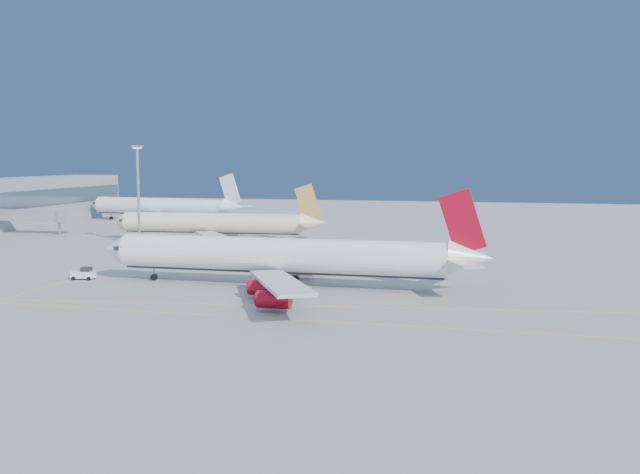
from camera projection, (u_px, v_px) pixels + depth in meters
The scene contains 9 objects.
ground at pixel (276, 297), 110.01m from camera, with size 500.00×500.00×0.00m, color slate.
terminal at pixel (0, 203), 218.44m from camera, with size 18.40×110.00×15.00m.
jet_bridge at pixel (37, 216), 200.98m from camera, with size 23.60×3.60×6.90m.
taxiway_lines at pixel (204, 286), 119.61m from camera, with size 118.86×140.00×0.02m.
airliner_virgin at pixel (287, 256), 119.12m from camera, with size 67.68×61.01×16.75m.
airliner_etihad at pixel (217, 223), 184.06m from camera, with size 57.77×53.28×15.07m.
airliner_third at pixel (164, 207), 239.68m from camera, with size 61.72×56.35×16.58m.
pushback_tug at pixel (84, 274), 126.16m from camera, with size 4.22×2.93×2.23m.
light_mast at pixel (138, 187), 172.66m from camera, with size 2.11×2.11×24.41m.
Camera 1 is at (32.39, -103.56, 21.49)m, focal length 40.00 mm.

